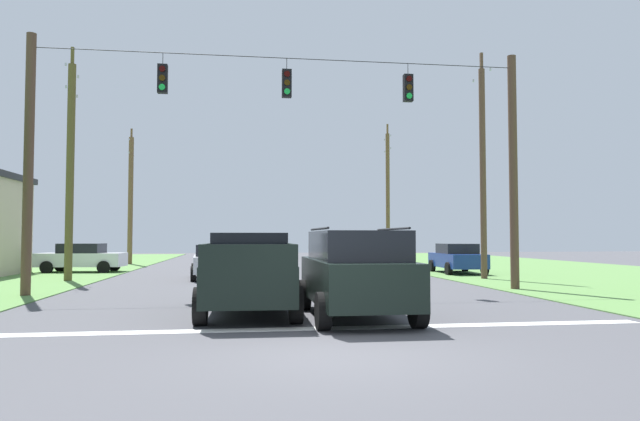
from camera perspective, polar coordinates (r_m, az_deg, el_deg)
ground_plane at (r=9.35m, az=1.86°, el=-14.03°), size 120.00×120.00×0.00m
shoulder_grass_right at (r=29.45m, az=27.25°, el=-5.95°), size 16.00×80.00×0.03m
stop_bar_stripe at (r=11.77m, az=-0.26°, el=-11.66°), size 13.98×0.45×0.01m
lane_dash_0 at (r=17.69m, az=-2.91°, el=-8.64°), size 2.50×0.15×0.01m
lane_dash_1 at (r=23.71m, az=-4.22°, el=-7.12°), size 2.50×0.15×0.01m
lane_dash_2 at (r=30.58m, az=-5.08°, el=-6.12°), size 2.50×0.15×0.01m
overhead_signal_span at (r=19.34m, az=-3.44°, el=5.46°), size 16.55×0.31×8.35m
pickup_truck at (r=14.19m, az=-7.05°, el=-6.19°), size 2.38×5.44×1.95m
suv_black at (r=13.16m, az=3.53°, el=-6.07°), size 2.22×4.80×2.05m
distant_car_crossing_white at (r=32.62m, az=-22.64°, el=-4.33°), size 4.43×2.30×1.52m
distant_car_oncoming at (r=25.92m, az=-10.47°, el=-4.97°), size 2.26×4.41×1.52m
distant_car_far_parked at (r=30.09m, az=13.48°, el=-4.62°), size 2.20×4.39×1.52m
utility_pole_mid_right at (r=26.46m, az=15.90°, el=4.03°), size 0.27×1.89×10.10m
utility_pole_far_right at (r=41.83m, az=6.77°, el=1.66°), size 0.29×1.86×10.11m
utility_pole_mid_left at (r=26.46m, az=-23.61°, el=4.07°), size 0.32×1.90×9.96m
utility_pole_far_left at (r=41.32m, az=-18.34°, el=1.25°), size 0.33×1.80×9.33m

